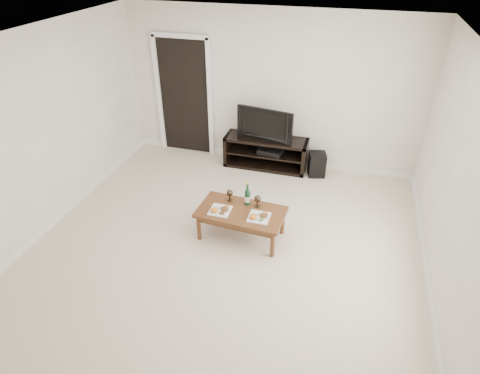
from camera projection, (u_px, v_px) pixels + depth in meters
name	position (u px, v px, depth m)	size (l,w,h in m)	color
floor	(220.00, 258.00, 5.11)	(5.50, 5.50, 0.00)	beige
back_wall	(271.00, 90.00, 6.66)	(5.00, 0.04, 2.60)	beige
ceiling	(212.00, 47.00, 3.71)	(5.00, 5.50, 0.04)	white
doorway	(185.00, 98.00, 7.14)	(0.90, 0.02, 2.05)	black
media_console	(266.00, 153.00, 6.98)	(1.43, 0.45, 0.55)	black
television	(267.00, 123.00, 6.69)	(0.98, 0.13, 0.56)	black
av_receiver	(271.00, 151.00, 6.93)	(0.40, 0.30, 0.08)	black
subwoofer	(317.00, 164.00, 6.77)	(0.27, 0.27, 0.41)	black
coffee_table	(241.00, 224.00, 5.38)	(1.14, 0.62, 0.42)	brown
plate_left	(220.00, 209.00, 5.25)	(0.27, 0.27, 0.07)	white
plate_right	(259.00, 216.00, 5.12)	(0.27, 0.27, 0.07)	white
wine_bottle	(248.00, 193.00, 5.31)	(0.07, 0.07, 0.35)	#0E361C
goblet_left	(230.00, 195.00, 5.43)	(0.09, 0.09, 0.17)	#352B1D
goblet_right	(257.00, 201.00, 5.31)	(0.09, 0.09, 0.17)	#352B1D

